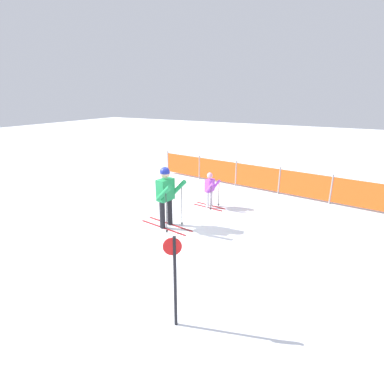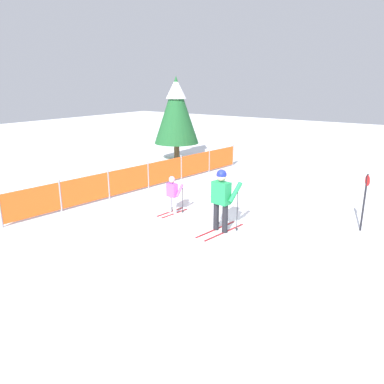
{
  "view_description": "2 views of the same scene",
  "coord_description": "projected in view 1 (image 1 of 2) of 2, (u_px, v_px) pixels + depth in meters",
  "views": [
    {
      "loc": [
        4.14,
        -6.43,
        3.49
      ],
      "look_at": [
        -0.08,
        1.22,
        0.61
      ],
      "focal_mm": 28.0,
      "sensor_mm": 36.0,
      "label": 1
    },
    {
      "loc": [
        -8.12,
        -4.84,
        3.82
      ],
      "look_at": [
        -0.0,
        0.88,
        0.88
      ],
      "focal_mm": 35.0,
      "sensor_mm": 36.0,
      "label": 2
    }
  ],
  "objects": [
    {
      "name": "trail_marker",
      "position": [
        174.0,
        273.0,
        4.46
      ],
      "size": [
        0.25,
        0.16,
        1.55
      ],
      "color": "black",
      "rests_on": "ground_plane"
    },
    {
      "name": "skier_adult",
      "position": [
        166.0,
        192.0,
        7.97
      ],
      "size": [
        1.62,
        0.77,
        1.68
      ],
      "rotation": [
        0.0,
        0.0,
        -0.15
      ],
      "color": "maroon",
      "rests_on": "ground_plane"
    },
    {
      "name": "skier_child",
      "position": [
        210.0,
        187.0,
        9.49
      ],
      "size": [
        1.1,
        0.54,
        1.15
      ],
      "rotation": [
        0.0,
        0.0,
        -0.12
      ],
      "color": "maroon",
      "rests_on": "ground_plane"
    },
    {
      "name": "safety_fence",
      "position": [
        279.0,
        181.0,
        10.81
      ],
      "size": [
        10.52,
        1.37,
        1.01
      ],
      "rotation": [
        0.0,
        0.0,
        -0.12
      ],
      "color": "gray",
      "rests_on": "ground_plane"
    },
    {
      "name": "ground_plane",
      "position": [
        173.0,
        225.0,
        8.34
      ],
      "size": [
        60.0,
        60.0,
        0.0
      ],
      "primitive_type": "plane",
      "color": "white"
    }
  ]
}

